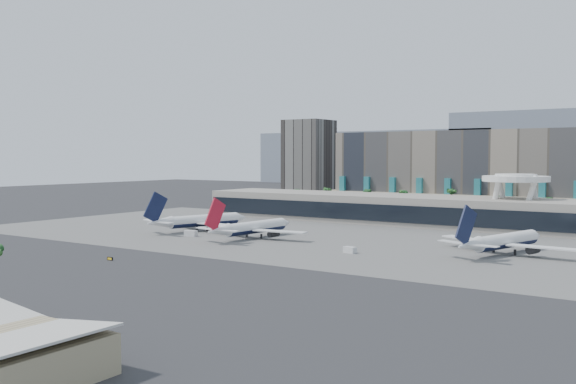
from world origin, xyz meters
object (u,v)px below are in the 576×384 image
Objects in this scene: airliner_right at (503,241)px; taxiway_sign at (110,259)px; service_vehicle_b at (350,250)px; airliner_centre at (252,227)px; service_vehicle_a at (191,234)px; airliner_left at (200,220)px.

airliner_right is 21.41× the size of taxiway_sign.
airliner_right is at bearing 40.58° from service_vehicle_b.
airliner_right is 11.96× the size of service_vehicle_b.
airliner_right is 113.50m from taxiway_sign.
service_vehicle_b is (45.34, -11.77, -2.92)m from airliner_centre.
taxiway_sign is at bearing -125.18° from airliner_right.
airliner_right reaches higher than service_vehicle_a.
airliner_centre reaches higher than service_vehicle_b.
airliner_right reaches higher than service_vehicle_b.
service_vehicle_b reaches higher than taxiway_sign.
airliner_centre is at bearing 84.14° from taxiway_sign.
airliner_centre reaches higher than taxiway_sign.
service_vehicle_a is 1.21× the size of service_vehicle_b.
airliner_left reaches higher than service_vehicle_b.
airliner_right is 107.15m from service_vehicle_a.
airliner_centre is 1.00× the size of airliner_right.
taxiway_sign is (-49.03, -49.00, -0.49)m from service_vehicle_b.
airliner_left reaches higher than airliner_centre.
airliner_right is (83.89, 11.35, 0.08)m from airliner_centre.
service_vehicle_a is at bearing 106.33° from taxiway_sign.
service_vehicle_b is 69.32m from taxiway_sign.
service_vehicle_b is at bearing 42.60° from taxiway_sign.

